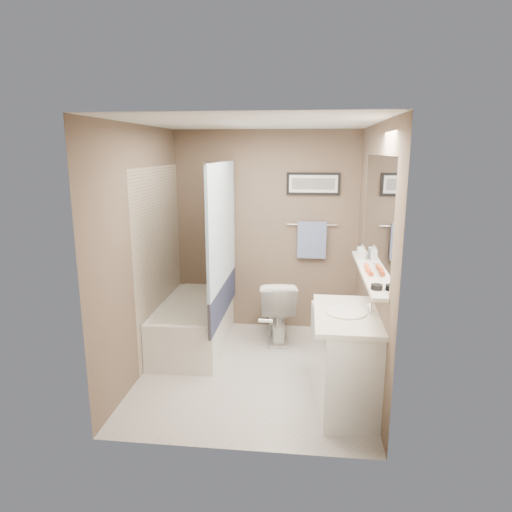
# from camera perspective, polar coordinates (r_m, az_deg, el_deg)

# --- Properties ---
(ground) EXTENTS (2.50, 2.50, 0.00)m
(ground) POSITION_cam_1_polar(r_m,az_deg,el_deg) (4.72, -0.21, -14.14)
(ground) COLOR #BCB6AE
(ground) RESTS_ON ground
(ceiling) EXTENTS (2.20, 2.50, 0.04)m
(ceiling) POSITION_cam_1_polar(r_m,az_deg,el_deg) (4.21, -0.24, 16.07)
(ceiling) COLOR white
(ceiling) RESTS_ON wall_back
(wall_back) EXTENTS (2.20, 0.04, 2.40)m
(wall_back) POSITION_cam_1_polar(r_m,az_deg,el_deg) (5.51, 1.27, 3.03)
(wall_back) COLOR brown
(wall_back) RESTS_ON ground
(wall_front) EXTENTS (2.20, 0.04, 2.40)m
(wall_front) POSITION_cam_1_polar(r_m,az_deg,el_deg) (3.13, -2.86, -4.79)
(wall_front) COLOR brown
(wall_front) RESTS_ON ground
(wall_left) EXTENTS (0.04, 2.50, 2.40)m
(wall_left) POSITION_cam_1_polar(r_m,az_deg,el_deg) (4.56, -13.83, 0.53)
(wall_left) COLOR brown
(wall_left) RESTS_ON ground
(wall_right) EXTENTS (0.04, 2.50, 2.40)m
(wall_right) POSITION_cam_1_polar(r_m,az_deg,el_deg) (4.32, 14.15, -0.17)
(wall_right) COLOR brown
(wall_right) RESTS_ON ground
(tile_surround) EXTENTS (0.02, 1.55, 2.00)m
(tile_surround) POSITION_cam_1_polar(r_m,az_deg,el_deg) (5.07, -11.91, -0.45)
(tile_surround) COLOR tan
(tile_surround) RESTS_ON wall_left
(curtain_rod) EXTENTS (0.02, 1.55, 0.02)m
(curtain_rod) POSITION_cam_1_polar(r_m,az_deg,el_deg) (4.76, -4.41, 11.71)
(curtain_rod) COLOR silver
(curtain_rod) RESTS_ON wall_left
(curtain_upper) EXTENTS (0.03, 1.45, 1.28)m
(curtain_upper) POSITION_cam_1_polar(r_m,az_deg,el_deg) (4.82, -4.27, 3.96)
(curtain_upper) COLOR white
(curtain_upper) RESTS_ON curtain_rod
(curtain_lower) EXTENTS (0.03, 1.45, 0.36)m
(curtain_lower) POSITION_cam_1_polar(r_m,az_deg,el_deg) (5.01, -4.11, -5.34)
(curtain_lower) COLOR #292F4D
(curtain_lower) RESTS_ON curtain_rod
(mirror) EXTENTS (0.02, 1.60, 1.00)m
(mirror) POSITION_cam_1_polar(r_m,az_deg,el_deg) (4.10, 14.88, 5.07)
(mirror) COLOR silver
(mirror) RESTS_ON wall_right
(shelf) EXTENTS (0.12, 1.60, 0.03)m
(shelf) POSITION_cam_1_polar(r_m,az_deg,el_deg) (4.19, 13.72, -1.95)
(shelf) COLOR silver
(shelf) RESTS_ON wall_right
(towel_bar) EXTENTS (0.60, 0.02, 0.02)m
(towel_bar) POSITION_cam_1_polar(r_m,az_deg,el_deg) (5.46, 7.04, 3.90)
(towel_bar) COLOR silver
(towel_bar) RESTS_ON wall_back
(towel) EXTENTS (0.34, 0.05, 0.44)m
(towel) POSITION_cam_1_polar(r_m,az_deg,el_deg) (5.47, 6.98, 2.01)
(towel) COLOR #96A8DA
(towel) RESTS_ON towel_bar
(art_frame) EXTENTS (0.62, 0.02, 0.26)m
(art_frame) POSITION_cam_1_polar(r_m,az_deg,el_deg) (5.42, 7.18, 8.95)
(art_frame) COLOR black
(art_frame) RESTS_ON wall_back
(art_mat) EXTENTS (0.56, 0.00, 0.20)m
(art_mat) POSITION_cam_1_polar(r_m,az_deg,el_deg) (5.40, 7.18, 8.94)
(art_mat) COLOR white
(art_mat) RESTS_ON art_frame
(art_image) EXTENTS (0.50, 0.00, 0.13)m
(art_image) POSITION_cam_1_polar(r_m,az_deg,el_deg) (5.40, 7.18, 8.94)
(art_image) COLOR #595959
(art_image) RESTS_ON art_mat
(door) EXTENTS (0.80, 0.02, 2.00)m
(door) POSITION_cam_1_polar(r_m,az_deg,el_deg) (3.15, 7.18, -8.63)
(door) COLOR silver
(door) RESTS_ON wall_front
(door_handle) EXTENTS (0.10, 0.02, 0.02)m
(door_handle) POSITION_cam_1_polar(r_m,az_deg,el_deg) (3.21, 1.21, -8.11)
(door_handle) COLOR silver
(door_handle) RESTS_ON door
(bathtub) EXTENTS (0.73, 1.51, 0.50)m
(bathtub) POSITION_cam_1_polar(r_m,az_deg,el_deg) (5.27, -7.69, -8.32)
(bathtub) COLOR white
(bathtub) RESTS_ON ground
(tub_rim) EXTENTS (0.56, 1.36, 0.02)m
(tub_rim) POSITION_cam_1_polar(r_m,az_deg,el_deg) (5.18, -7.77, -5.74)
(tub_rim) COLOR beige
(tub_rim) RESTS_ON bathtub
(toilet) EXTENTS (0.49, 0.76, 0.73)m
(toilet) POSITION_cam_1_polar(r_m,az_deg,el_deg) (5.32, 2.64, -6.65)
(toilet) COLOR white
(toilet) RESTS_ON ground
(vanity) EXTENTS (0.60, 0.95, 0.80)m
(vanity) POSITION_cam_1_polar(r_m,az_deg,el_deg) (4.06, 11.18, -12.85)
(vanity) COLOR white
(vanity) RESTS_ON ground
(countertop) EXTENTS (0.54, 0.96, 0.04)m
(countertop) POSITION_cam_1_polar(r_m,az_deg,el_deg) (3.90, 11.30, -7.29)
(countertop) COLOR silver
(countertop) RESTS_ON vanity
(sink_basin) EXTENTS (0.34, 0.34, 0.01)m
(sink_basin) POSITION_cam_1_polar(r_m,az_deg,el_deg) (3.89, 11.18, -6.90)
(sink_basin) COLOR white
(sink_basin) RESTS_ON countertop
(faucet_spout) EXTENTS (0.02, 0.02, 0.10)m
(faucet_spout) POSITION_cam_1_polar(r_m,az_deg,el_deg) (3.90, 14.15, -6.35)
(faucet_spout) COLOR white
(faucet_spout) RESTS_ON countertop
(faucet_knob) EXTENTS (0.05, 0.05, 0.05)m
(faucet_knob) POSITION_cam_1_polar(r_m,az_deg,el_deg) (4.00, 13.95, -6.15)
(faucet_knob) COLOR white
(faucet_knob) RESTS_ON countertop
(candle_bowl_near) EXTENTS (0.09, 0.09, 0.04)m
(candle_bowl_near) POSITION_cam_1_polar(r_m,az_deg,el_deg) (3.63, 14.85, -3.76)
(candle_bowl_near) COLOR black
(candle_bowl_near) RESTS_ON shelf
(hair_brush_front) EXTENTS (0.05, 0.22, 0.04)m
(hair_brush_front) POSITION_cam_1_polar(r_m,az_deg,el_deg) (4.09, 13.93, -1.82)
(hair_brush_front) COLOR #C43C1B
(hair_brush_front) RESTS_ON shelf
(hair_brush_back) EXTENTS (0.05, 0.22, 0.04)m
(hair_brush_back) POSITION_cam_1_polar(r_m,az_deg,el_deg) (4.19, 13.75, -1.46)
(hair_brush_back) COLOR orange
(hair_brush_back) RESTS_ON shelf
(pink_comb) EXTENTS (0.05, 0.16, 0.01)m
(pink_comb) POSITION_cam_1_polar(r_m,az_deg,el_deg) (4.38, 13.43, -1.05)
(pink_comb) COLOR pink
(pink_comb) RESTS_ON shelf
(glass_jar) EXTENTS (0.08, 0.08, 0.10)m
(glass_jar) POSITION_cam_1_polar(r_m,az_deg,el_deg) (4.70, 12.98, 0.50)
(glass_jar) COLOR silver
(glass_jar) RESTS_ON shelf
(soap_bottle) EXTENTS (0.07, 0.07, 0.14)m
(soap_bottle) POSITION_cam_1_polar(r_m,az_deg,el_deg) (4.59, 13.13, 0.48)
(soap_bottle) COLOR #999999
(soap_bottle) RESTS_ON shelf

